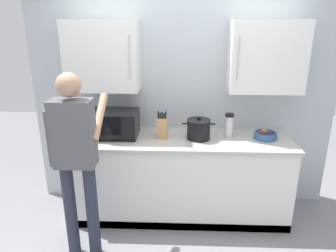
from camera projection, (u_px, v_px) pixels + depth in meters
back_wall_tiled at (183, 82)px, 3.44m from camera, size 3.39×0.44×2.67m
counter_unit at (182, 177)px, 3.45m from camera, size 2.31×0.70×0.92m
microwave_oven at (112, 124)px, 3.33m from camera, size 0.51×0.38×0.27m
stock_pot at (199, 129)px, 3.25m from camera, size 0.34×0.25×0.24m
fruit_bowl at (265, 135)px, 3.28m from camera, size 0.23×0.23×0.10m
knife_block at (162, 127)px, 3.30m from camera, size 0.11×0.15×0.29m
thermos_flask at (229, 125)px, 3.29m from camera, size 0.09×0.09×0.26m
person_figure at (76, 153)px, 2.65m from camera, size 0.45×0.54×1.72m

